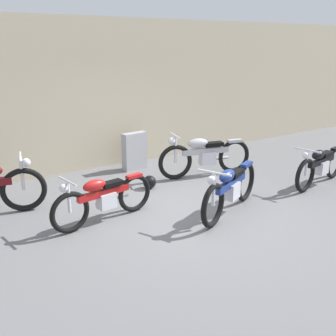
{
  "coord_description": "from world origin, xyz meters",
  "views": [
    {
      "loc": [
        -3.77,
        -5.19,
        2.81
      ],
      "look_at": [
        0.2,
        0.87,
        0.55
      ],
      "focal_mm": 42.55,
      "sensor_mm": 36.0,
      "label": 1
    }
  ],
  "objects_px": {
    "motorcycle_silver": "(205,155)",
    "motorcycle_blue": "(230,188)",
    "motorcycle_red": "(103,198)",
    "stone_marker": "(135,151)",
    "helmet": "(150,182)",
    "motorcycle_black": "(320,165)"
  },
  "relations": [
    {
      "from": "helmet",
      "to": "motorcycle_black",
      "type": "height_order",
      "value": "motorcycle_black"
    },
    {
      "from": "motorcycle_red",
      "to": "motorcycle_black",
      "type": "height_order",
      "value": "motorcycle_black"
    },
    {
      "from": "helmet",
      "to": "motorcycle_blue",
      "type": "xyz_separation_m",
      "value": [
        0.54,
        -1.81,
        0.31
      ]
    },
    {
      "from": "stone_marker",
      "to": "helmet",
      "type": "height_order",
      "value": "stone_marker"
    },
    {
      "from": "stone_marker",
      "to": "helmet",
      "type": "relative_size",
      "value": 3.23
    },
    {
      "from": "stone_marker",
      "to": "motorcycle_blue",
      "type": "xyz_separation_m",
      "value": [
        0.16,
        -3.13,
        0.01
      ]
    },
    {
      "from": "helmet",
      "to": "motorcycle_silver",
      "type": "distance_m",
      "value": 1.47
    },
    {
      "from": "motorcycle_black",
      "to": "helmet",
      "type": "bearing_deg",
      "value": -39.79
    },
    {
      "from": "stone_marker",
      "to": "motorcycle_blue",
      "type": "bearing_deg",
      "value": -87.14
    },
    {
      "from": "motorcycle_silver",
      "to": "motorcycle_blue",
      "type": "bearing_deg",
      "value": 77.52
    },
    {
      "from": "helmet",
      "to": "motorcycle_black",
      "type": "xyz_separation_m",
      "value": [
        3.07,
        -1.74,
        0.29
      ]
    },
    {
      "from": "stone_marker",
      "to": "motorcycle_black",
      "type": "bearing_deg",
      "value": -48.68
    },
    {
      "from": "motorcycle_red",
      "to": "stone_marker",
      "type": "bearing_deg",
      "value": -137.38
    },
    {
      "from": "helmet",
      "to": "motorcycle_black",
      "type": "distance_m",
      "value": 3.54
    },
    {
      "from": "motorcycle_blue",
      "to": "motorcycle_black",
      "type": "relative_size",
      "value": 1.0
    },
    {
      "from": "helmet",
      "to": "motorcycle_red",
      "type": "bearing_deg",
      "value": -146.63
    },
    {
      "from": "motorcycle_blue",
      "to": "stone_marker",
      "type": "bearing_deg",
      "value": -111.25
    },
    {
      "from": "motorcycle_silver",
      "to": "motorcycle_blue",
      "type": "xyz_separation_m",
      "value": [
        -0.9,
        -1.84,
        -0.02
      ]
    },
    {
      "from": "motorcycle_red",
      "to": "motorcycle_blue",
      "type": "bearing_deg",
      "value": 147.72
    },
    {
      "from": "helmet",
      "to": "motorcycle_blue",
      "type": "distance_m",
      "value": 1.92
    },
    {
      "from": "motorcycle_silver",
      "to": "motorcycle_red",
      "type": "distance_m",
      "value": 3.04
    },
    {
      "from": "motorcycle_red",
      "to": "motorcycle_blue",
      "type": "xyz_separation_m",
      "value": [
        1.97,
        -0.87,
        0.03
      ]
    }
  ]
}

